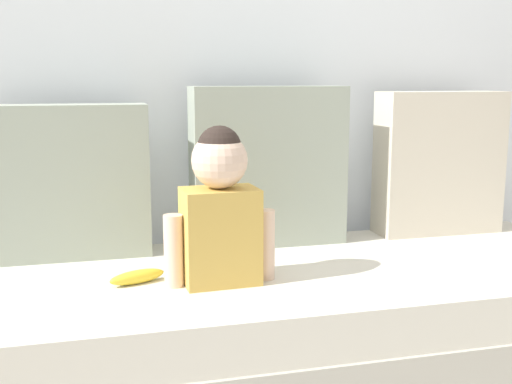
{
  "coord_description": "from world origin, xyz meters",
  "views": [
    {
      "loc": [
        -0.6,
        -1.82,
        0.95
      ],
      "look_at": [
        -0.13,
        0.0,
        0.61
      ],
      "focal_mm": 44.04,
      "sensor_mm": 36.0,
      "label": 1
    }
  ],
  "objects_px": {
    "toddler": "(220,207)",
    "banana": "(137,277)",
    "couch": "(295,322)",
    "throw_pillow_center": "(268,166)",
    "throw_pillow_right": "(439,163)",
    "throw_pillow_left": "(69,182)"
  },
  "relations": [
    {
      "from": "toddler",
      "to": "banana",
      "type": "distance_m",
      "value": 0.32
    },
    {
      "from": "couch",
      "to": "throw_pillow_center",
      "type": "relative_size",
      "value": 3.91
    },
    {
      "from": "throw_pillow_center",
      "to": "toddler",
      "type": "distance_m",
      "value": 0.48
    },
    {
      "from": "throw_pillow_right",
      "to": "throw_pillow_center",
      "type": "bearing_deg",
      "value": 180.0
    },
    {
      "from": "throw_pillow_center",
      "to": "banana",
      "type": "xyz_separation_m",
      "value": [
        -0.5,
        -0.35,
        -0.26
      ]
    },
    {
      "from": "throw_pillow_left",
      "to": "toddler",
      "type": "relative_size",
      "value": 1.12
    },
    {
      "from": "couch",
      "to": "throw_pillow_right",
      "type": "bearing_deg",
      "value": 25.09
    },
    {
      "from": "throw_pillow_center",
      "to": "throw_pillow_right",
      "type": "xyz_separation_m",
      "value": [
        0.68,
        0.0,
        -0.01
      ]
    },
    {
      "from": "couch",
      "to": "banana",
      "type": "xyz_separation_m",
      "value": [
        -0.5,
        -0.03,
        0.2
      ]
    },
    {
      "from": "throw_pillow_right",
      "to": "toddler",
      "type": "xyz_separation_m",
      "value": [
        -0.94,
        -0.4,
        -0.05
      ]
    },
    {
      "from": "toddler",
      "to": "banana",
      "type": "bearing_deg",
      "value": 168.07
    },
    {
      "from": "banana",
      "to": "couch",
      "type": "bearing_deg",
      "value": 3.47
    },
    {
      "from": "toddler",
      "to": "banana",
      "type": "height_order",
      "value": "toddler"
    },
    {
      "from": "throw_pillow_center",
      "to": "toddler",
      "type": "height_order",
      "value": "throw_pillow_center"
    },
    {
      "from": "throw_pillow_left",
      "to": "throw_pillow_right",
      "type": "bearing_deg",
      "value": 0.0
    },
    {
      "from": "throw_pillow_center",
      "to": "banana",
      "type": "relative_size",
      "value": 3.32
    },
    {
      "from": "couch",
      "to": "toddler",
      "type": "height_order",
      "value": "toddler"
    },
    {
      "from": "banana",
      "to": "toddler",
      "type": "bearing_deg",
      "value": -11.93
    },
    {
      "from": "throw_pillow_center",
      "to": "banana",
      "type": "bearing_deg",
      "value": -144.73
    },
    {
      "from": "throw_pillow_center",
      "to": "throw_pillow_right",
      "type": "distance_m",
      "value": 0.68
    },
    {
      "from": "throw_pillow_center",
      "to": "banana",
      "type": "height_order",
      "value": "throw_pillow_center"
    },
    {
      "from": "toddler",
      "to": "throw_pillow_center",
      "type": "bearing_deg",
      "value": 57.33
    }
  ]
}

